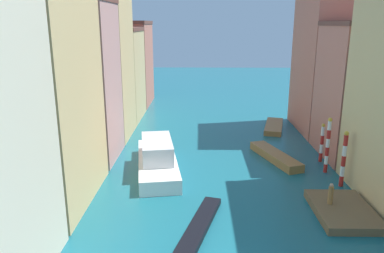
{
  "coord_description": "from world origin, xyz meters",
  "views": [
    {
      "loc": [
        -2.22,
        -16.79,
        13.4
      ],
      "look_at": [
        -3.05,
        26.51,
        1.5
      ],
      "focal_mm": 35.32,
      "sensor_mm": 36.0,
      "label": 1
    }
  ],
  "objects_px": {
    "waterfront_dock": "(343,211)",
    "vaporetto_white": "(157,158)",
    "person_on_dock": "(331,194)",
    "mooring_pole_1": "(328,145)",
    "mooring_pole_0": "(344,158)",
    "motorboat_1": "(275,156)",
    "mooring_pole_2": "(322,142)",
    "gondola_black": "(195,233)",
    "motorboat_0": "(274,126)"
  },
  "relations": [
    {
      "from": "waterfront_dock",
      "to": "mooring_pole_0",
      "type": "xyz_separation_m",
      "value": [
        1.66,
        4.98,
        2.2
      ]
    },
    {
      "from": "person_on_dock",
      "to": "motorboat_0",
      "type": "relative_size",
      "value": 0.21
    },
    {
      "from": "waterfront_dock",
      "to": "gondola_black",
      "type": "bearing_deg",
      "value": -163.61
    },
    {
      "from": "mooring_pole_1",
      "to": "motorboat_0",
      "type": "bearing_deg",
      "value": 97.49
    },
    {
      "from": "mooring_pole_0",
      "to": "gondola_black",
      "type": "xyz_separation_m",
      "value": [
        -12.31,
        -8.12,
        -2.28
      ]
    },
    {
      "from": "gondola_black",
      "to": "waterfront_dock",
      "type": "bearing_deg",
      "value": 16.39
    },
    {
      "from": "mooring_pole_0",
      "to": "mooring_pole_1",
      "type": "relative_size",
      "value": 0.93
    },
    {
      "from": "gondola_black",
      "to": "motorboat_0",
      "type": "xyz_separation_m",
      "value": [
        10.0,
        26.01,
        0.11
      ]
    },
    {
      "from": "gondola_black",
      "to": "motorboat_0",
      "type": "height_order",
      "value": "motorboat_0"
    },
    {
      "from": "gondola_black",
      "to": "motorboat_0",
      "type": "distance_m",
      "value": 27.87
    },
    {
      "from": "mooring_pole_1",
      "to": "mooring_pole_2",
      "type": "bearing_deg",
      "value": 81.63
    },
    {
      "from": "mooring_pole_1",
      "to": "vaporetto_white",
      "type": "relative_size",
      "value": 0.45
    },
    {
      "from": "person_on_dock",
      "to": "mooring_pole_1",
      "type": "relative_size",
      "value": 0.31
    },
    {
      "from": "person_on_dock",
      "to": "mooring_pole_2",
      "type": "distance_m",
      "value": 10.67
    },
    {
      "from": "vaporetto_white",
      "to": "mooring_pole_2",
      "type": "bearing_deg",
      "value": 9.29
    },
    {
      "from": "person_on_dock",
      "to": "vaporetto_white",
      "type": "distance_m",
      "value": 15.59
    },
    {
      "from": "motorboat_0",
      "to": "motorboat_1",
      "type": "bearing_deg",
      "value": -100.16
    },
    {
      "from": "motorboat_0",
      "to": "motorboat_1",
      "type": "distance_m",
      "value": 11.81
    },
    {
      "from": "waterfront_dock",
      "to": "mooring_pole_1",
      "type": "xyz_separation_m",
      "value": [
        1.3,
        8.03,
        2.38
      ]
    },
    {
      "from": "mooring_pole_2",
      "to": "vaporetto_white",
      "type": "xyz_separation_m",
      "value": [
        -16.07,
        -2.63,
        -0.85
      ]
    },
    {
      "from": "waterfront_dock",
      "to": "gondola_black",
      "type": "distance_m",
      "value": 11.1
    },
    {
      "from": "mooring_pole_1",
      "to": "mooring_pole_2",
      "type": "relative_size",
      "value": 1.33
    },
    {
      "from": "mooring_pole_1",
      "to": "motorboat_0",
      "type": "distance_m",
      "value": 15.16
    },
    {
      "from": "person_on_dock",
      "to": "mooring_pole_0",
      "type": "distance_m",
      "value": 5.22
    },
    {
      "from": "person_on_dock",
      "to": "gondola_black",
      "type": "bearing_deg",
      "value": -159.62
    },
    {
      "from": "mooring_pole_2",
      "to": "waterfront_dock",
      "type": "bearing_deg",
      "value": -98.98
    },
    {
      "from": "waterfront_dock",
      "to": "vaporetto_white",
      "type": "xyz_separation_m",
      "value": [
        -14.35,
        8.25,
        0.88
      ]
    },
    {
      "from": "vaporetto_white",
      "to": "gondola_black",
      "type": "bearing_deg",
      "value": -71.99
    },
    {
      "from": "mooring_pole_2",
      "to": "motorboat_0",
      "type": "xyz_separation_m",
      "value": [
        -2.37,
        12.0,
        -1.69
      ]
    },
    {
      "from": "person_on_dock",
      "to": "mooring_pole_1",
      "type": "distance_m",
      "value": 7.91
    },
    {
      "from": "waterfront_dock",
      "to": "gondola_black",
      "type": "xyz_separation_m",
      "value": [
        -10.65,
        -3.13,
        -0.07
      ]
    },
    {
      "from": "waterfront_dock",
      "to": "motorboat_1",
      "type": "distance_m",
      "value": 11.58
    },
    {
      "from": "gondola_black",
      "to": "motorboat_1",
      "type": "height_order",
      "value": "motorboat_1"
    },
    {
      "from": "waterfront_dock",
      "to": "person_on_dock",
      "type": "distance_m",
      "value": 1.41
    },
    {
      "from": "motorboat_0",
      "to": "vaporetto_white",
      "type": "bearing_deg",
      "value": -133.11
    },
    {
      "from": "mooring_pole_0",
      "to": "mooring_pole_1",
      "type": "bearing_deg",
      "value": 96.68
    },
    {
      "from": "vaporetto_white",
      "to": "motorboat_1",
      "type": "distance_m",
      "value": 12.02
    },
    {
      "from": "waterfront_dock",
      "to": "mooring_pole_0",
      "type": "relative_size",
      "value": 1.23
    },
    {
      "from": "waterfront_dock",
      "to": "mooring_pole_1",
      "type": "height_order",
      "value": "mooring_pole_1"
    },
    {
      "from": "person_on_dock",
      "to": "mooring_pole_1",
      "type": "height_order",
      "value": "mooring_pole_1"
    },
    {
      "from": "mooring_pole_1",
      "to": "motorboat_1",
      "type": "distance_m",
      "value": 5.64
    },
    {
      "from": "mooring_pole_1",
      "to": "vaporetto_white",
      "type": "xyz_separation_m",
      "value": [
        -15.65,
        0.21,
        -1.5
      ]
    },
    {
      "from": "mooring_pole_0",
      "to": "mooring_pole_2",
      "type": "bearing_deg",
      "value": 89.41
    },
    {
      "from": "mooring_pole_0",
      "to": "motorboat_1",
      "type": "distance_m",
      "value": 7.93
    },
    {
      "from": "person_on_dock",
      "to": "motorboat_0",
      "type": "bearing_deg",
      "value": 89.61
    },
    {
      "from": "mooring_pole_2",
      "to": "mooring_pole_1",
      "type": "bearing_deg",
      "value": -98.37
    },
    {
      "from": "mooring_pole_0",
      "to": "vaporetto_white",
      "type": "xyz_separation_m",
      "value": [
        -16.01,
        3.26,
        -1.32
      ]
    },
    {
      "from": "person_on_dock",
      "to": "mooring_pole_0",
      "type": "relative_size",
      "value": 0.33
    },
    {
      "from": "mooring_pole_1",
      "to": "mooring_pole_2",
      "type": "xyz_separation_m",
      "value": [
        0.42,
        2.84,
        -0.65
      ]
    },
    {
      "from": "waterfront_dock",
      "to": "motorboat_0",
      "type": "bearing_deg",
      "value": 91.63
    }
  ]
}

